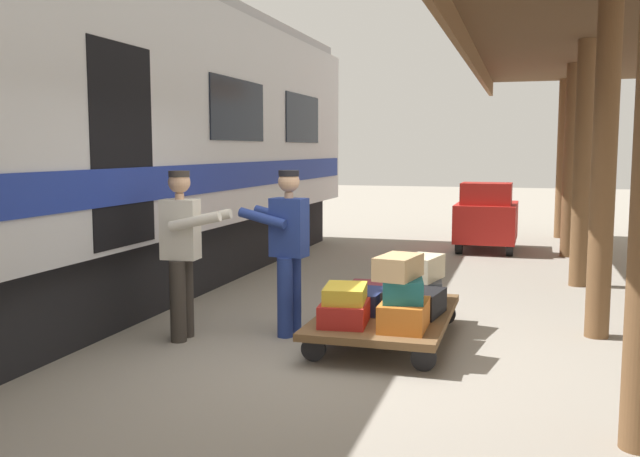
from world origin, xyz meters
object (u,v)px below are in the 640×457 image
(suitcase_black_hardshell, at_px, (414,302))
(suitcase_orange_carryall, at_px, (404,315))
(luggage_cart, at_px, (386,316))
(suitcase_cream_canvas, at_px, (423,268))
(porter_in_overalls, at_px, (287,246))
(suitcase_tan_vintage, at_px, (398,267))
(suitcase_navy_fabric, at_px, (359,300))
(suitcase_teal_softside, at_px, (403,289))
(suitcase_red_plastic, at_px, (344,313))
(porter_by_door, at_px, (183,249))
(baggage_tug, at_px, (486,218))
(suitcase_yellow_case, at_px, (345,294))
(suitcase_slate_roller, at_px, (423,290))
(suitcase_burgundy_valise, at_px, (371,291))

(suitcase_black_hardshell, bearing_deg, suitcase_orange_carryall, 90.00)
(luggage_cart, xyz_separation_m, suitcase_cream_canvas, (-0.28, -0.56, 0.41))
(luggage_cart, height_order, porter_in_overalls, porter_in_overalls)
(suitcase_tan_vintage, bearing_deg, suitcase_orange_carryall, 167.97)
(suitcase_navy_fabric, bearing_deg, porter_in_overalls, 3.07)
(suitcase_teal_softside, height_order, porter_in_overalls, porter_in_overalls)
(suitcase_red_plastic, xyz_separation_m, porter_by_door, (1.69, -0.07, 0.53))
(suitcase_teal_softside, xyz_separation_m, baggage_tug, (-0.36, -7.24, -0.02))
(porter_in_overalls, height_order, baggage_tug, porter_in_overalls)
(suitcase_black_hardshell, relative_size, suitcase_yellow_case, 1.04)
(suitcase_navy_fabric, distance_m, porter_by_door, 1.84)
(suitcase_orange_carryall, xyz_separation_m, suitcase_black_hardshell, (0.00, -0.58, -0.00))
(suitcase_tan_vintage, relative_size, porter_by_door, 0.31)
(suitcase_slate_roller, bearing_deg, suitcase_red_plastic, 64.32)
(suitcase_cream_canvas, bearing_deg, suitcase_black_hardshell, 89.95)
(suitcase_red_plastic, height_order, suitcase_cream_canvas, suitcase_cream_canvas)
(suitcase_red_plastic, height_order, suitcase_slate_roller, suitcase_slate_roller)
(suitcase_red_plastic, xyz_separation_m, baggage_tug, (-0.90, -7.27, 0.23))
(suitcase_teal_softside, bearing_deg, luggage_cart, -65.07)
(porter_in_overalls, height_order, porter_by_door, same)
(suitcase_tan_vintage, xyz_separation_m, suitcase_cream_canvas, (-0.06, -1.13, -0.19))
(suitcase_burgundy_valise, distance_m, suitcase_yellow_case, 1.15)
(luggage_cart, distance_m, suitcase_slate_roller, 0.67)
(suitcase_tan_vintage, height_order, suitcase_yellow_case, suitcase_tan_vintage)
(suitcase_navy_fabric, xyz_separation_m, porter_in_overalls, (0.74, 0.04, 0.53))
(luggage_cart, distance_m, suitcase_orange_carryall, 0.67)
(suitcase_slate_roller, relative_size, porter_in_overalls, 0.31)
(suitcase_black_hardshell, xyz_separation_m, suitcase_cream_canvas, (-0.00, -0.56, 0.25))
(suitcase_yellow_case, bearing_deg, suitcase_tan_vintage, 177.00)
(suitcase_orange_carryall, relative_size, suitcase_yellow_case, 1.15)
(suitcase_slate_roller, relative_size, baggage_tug, 0.30)
(suitcase_cream_canvas, height_order, porter_in_overalls, porter_in_overalls)
(suitcase_navy_fabric, relative_size, baggage_tug, 0.33)
(suitcase_slate_roller, bearing_deg, suitcase_black_hardshell, 90.00)
(suitcase_red_plastic, relative_size, suitcase_black_hardshell, 0.99)
(suitcase_navy_fabric, distance_m, suitcase_red_plastic, 0.58)
(suitcase_navy_fabric, xyz_separation_m, suitcase_burgundy_valise, (0.00, -0.58, -0.02))
(suitcase_red_plastic, relative_size, suitcase_tan_vintage, 1.05)
(suitcase_cream_canvas, bearing_deg, suitcase_burgundy_valise, -2.15)
(suitcase_orange_carryall, bearing_deg, suitcase_burgundy_valise, -64.32)
(suitcase_red_plastic, relative_size, porter_in_overalls, 0.32)
(baggage_tug, bearing_deg, suitcase_slate_roller, 86.87)
(suitcase_burgundy_valise, bearing_deg, suitcase_orange_carryall, 115.68)
(suitcase_burgundy_valise, height_order, suitcase_tan_vintage, suitcase_tan_vintage)
(suitcase_cream_canvas, bearing_deg, suitcase_tan_vintage, 86.84)
(suitcase_orange_carryall, height_order, suitcase_tan_vintage, suitcase_tan_vintage)
(suitcase_slate_roller, relative_size, suitcase_teal_softside, 1.08)
(suitcase_slate_roller, relative_size, suitcase_cream_canvas, 0.95)
(suitcase_cream_canvas, xyz_separation_m, porter_in_overalls, (1.31, 0.60, 0.26))
(luggage_cart, distance_m, porter_by_door, 2.14)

